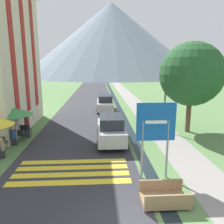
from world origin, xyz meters
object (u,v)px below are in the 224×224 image
object	(u,v)px
person_seated_far	(2,147)
parked_car_near	(111,129)
cafe_chair_far_left	(22,129)
cafe_chair_near_left	(3,142)
footbridge	(164,197)
road_sign	(156,130)
parked_car_far	(105,103)
person_standing_terrace	(27,123)
cafe_chair_far_right	(28,129)
person_seated_near	(13,135)
cafe_umbrella_middle_green	(14,112)
tree_by_path	(191,74)
streetlamp	(166,89)
cafe_chair_middle	(21,134)

from	to	relation	value
person_seated_far	parked_car_near	bearing A→B (deg)	19.27
cafe_chair_far_left	cafe_chair_near_left	xyz separation A→B (m)	(-0.29, -2.56, 0.00)
footbridge	cafe_chair_far_left	distance (m)	11.37
road_sign	cafe_chair_far_left	world-z (taller)	road_sign
parked_car_far	person_standing_terrace	bearing A→B (deg)	-123.43
road_sign	cafe_chair_near_left	size ratio (longest dim) A/B	4.05
parked_car_far	cafe_chair_far_right	size ratio (longest dim) A/B	5.30
parked_car_near	cafe_chair_far_left	xyz separation A→B (m)	(-6.25, 1.68, -0.40)
footbridge	person_seated_near	xyz separation A→B (m)	(-7.76, 6.39, 0.45)
parked_car_far	person_seated_near	xyz separation A→B (m)	(-6.07, -10.09, -0.23)
cafe_chair_far_left	person_standing_terrace	world-z (taller)	person_standing_terrace
parked_car_far	cafe_chair_far_right	xyz separation A→B (m)	(-5.78, -8.24, -0.40)
road_sign	cafe_umbrella_middle_green	bearing A→B (deg)	146.09
parked_car_far	person_seated_far	world-z (taller)	parked_car_far
parked_car_near	cafe_umbrella_middle_green	xyz separation A→B (m)	(-6.30, 0.68, 1.11)
tree_by_path	cafe_chair_far_left	bearing A→B (deg)	-178.11
person_seated_near	streetlamp	world-z (taller)	streetlamp
footbridge	person_standing_terrace	world-z (taller)	person_standing_terrace
cafe_chair_far_left	tree_by_path	bearing A→B (deg)	-8.32
parked_car_near	cafe_chair_far_left	bearing A→B (deg)	164.96
cafe_umbrella_middle_green	streetlamp	bearing A→B (deg)	8.93
person_standing_terrace	tree_by_path	world-z (taller)	tree_by_path
person_seated_near	tree_by_path	bearing A→B (deg)	10.43
footbridge	person_seated_far	size ratio (longest dim) A/B	1.43
person_seated_near	tree_by_path	distance (m)	12.87
footbridge	cafe_chair_near_left	bearing A→B (deg)	145.15
parked_car_near	streetlamp	bearing A→B (deg)	29.05
parked_car_near	cafe_umbrella_middle_green	bearing A→B (deg)	173.86
footbridge	person_seated_near	size ratio (longest dim) A/B	1.38
cafe_umbrella_middle_green	person_standing_terrace	size ratio (longest dim) A/B	1.30
road_sign	parked_car_near	size ratio (longest dim) A/B	0.84
person_seated_far	tree_by_path	world-z (taller)	tree_by_path
footbridge	person_seated_near	world-z (taller)	person_seated_near
cafe_chair_near_left	cafe_chair_far_right	bearing A→B (deg)	99.08
parked_car_far	person_standing_terrace	world-z (taller)	same
parked_car_near	person_standing_terrace	world-z (taller)	same
cafe_umbrella_middle_green	person_seated_near	xyz separation A→B (m)	(0.14, -0.83, -1.34)
cafe_chair_far_right	tree_by_path	xyz separation A→B (m)	(11.85, 0.38, 3.82)
person_standing_terrace	cafe_chair_far_left	bearing A→B (deg)	144.54
parked_car_far	cafe_umbrella_middle_green	distance (m)	11.20
parked_car_near	cafe_chair_middle	size ratio (longest dim) A/B	4.83
cafe_chair_far_left	footbridge	bearing A→B (deg)	-56.54
footbridge	streetlamp	xyz separation A→B (m)	(2.59, 8.87, 3.03)
road_sign	parked_car_near	bearing A→B (deg)	109.68
cafe_chair_far_left	tree_by_path	size ratio (longest dim) A/B	0.13
person_seated_far	person_seated_near	world-z (taller)	person_seated_near
person_standing_terrace	footbridge	bearing A→B (deg)	-46.92
footbridge	cafe_chair_far_right	world-z (taller)	cafe_chair_far_right
cafe_chair_far_right	tree_by_path	distance (m)	12.46
road_sign	person_seated_near	distance (m)	9.19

